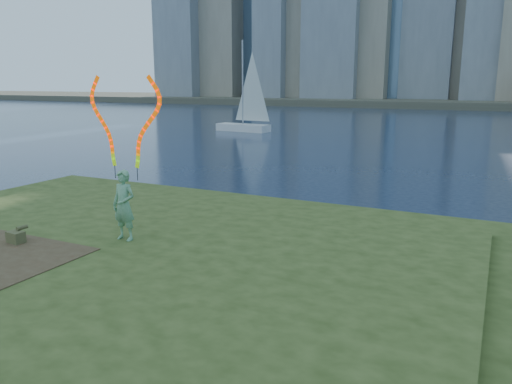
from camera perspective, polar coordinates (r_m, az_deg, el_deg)
The scene contains 6 objects.
ground at distance 12.51m, azimuth -9.69°, elevation -8.06°, with size 320.00×320.00×0.00m, color #19253E.
grassy_knoll at distance 10.76m, azimuth -17.01°, elevation -10.00°, with size 20.00×18.00×0.80m.
far_shore at distance 104.74m, azimuth 22.70°, elevation 9.48°, with size 320.00×40.00×1.20m, color #504A3A.
woman_with_ribbons at distance 11.61m, azimuth -14.89°, elevation 1.44°, with size 2.05×0.39×4.01m.
canvas_bag at distance 12.46m, azimuth -25.71°, elevation -4.63°, with size 0.40×0.46×0.37m.
sailboat at distance 45.00m, azimuth -1.21°, elevation 8.67°, with size 5.30×2.08×7.96m.
Camera 1 is at (6.97, -9.44, 4.35)m, focal length 35.00 mm.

